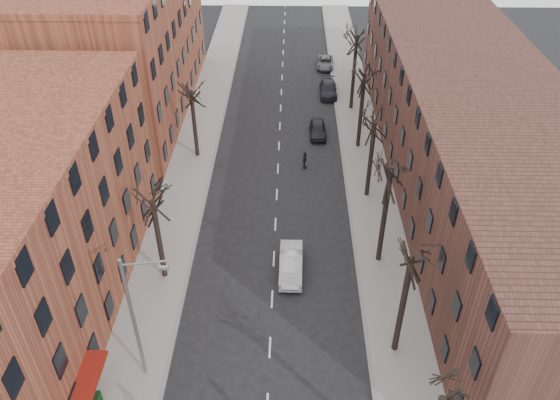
{
  "coord_description": "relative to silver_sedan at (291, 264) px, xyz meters",
  "views": [
    {
      "loc": [
        1.09,
        -9.47,
        27.21
      ],
      "look_at": [
        0.41,
        21.82,
        4.0
      ],
      "focal_mm": 35.0,
      "sensor_mm": 36.0,
      "label": 1
    }
  ],
  "objects": [
    {
      "name": "sidewalk_left",
      "position": [
        -9.24,
        16.34,
        -0.68
      ],
      "size": [
        4.0,
        90.0,
        0.15
      ],
      "primitive_type": "cube",
      "color": "gray",
      "rests_on": "ground"
    },
    {
      "name": "tree_left_a",
      "position": [
        -8.84,
        -0.66,
        -0.75
      ],
      "size": [
        5.2,
        5.2,
        9.5
      ],
      "primitive_type": null,
      "color": "black",
      "rests_on": "ground"
    },
    {
      "name": "building_right",
      "position": [
        14.76,
        11.34,
        4.25
      ],
      "size": [
        12.0,
        50.0,
        10.0
      ],
      "primitive_type": "cube",
      "color": "#522E26",
      "rests_on": "ground"
    },
    {
      "name": "silver_sedan",
      "position": [
        0.0,
        0.0,
        0.0
      ],
      "size": [
        1.64,
        4.59,
        1.51
      ],
      "primitive_type": "imported",
      "rotation": [
        0.0,
        0.0,
        -0.01
      ],
      "color": "silver",
      "rests_on": "ground"
    },
    {
      "name": "tree_right_d",
      "position": [
        6.36,
        9.34,
        -0.75
      ],
      "size": [
        5.2,
        5.2,
        10.0
      ],
      "primitive_type": null,
      "color": "black",
      "rests_on": "ground"
    },
    {
      "name": "parked_car_near",
      "position": [
        2.56,
        19.52,
        -0.09
      ],
      "size": [
        1.62,
        3.92,
        1.33
      ],
      "primitive_type": "imported",
      "rotation": [
        0.0,
        0.0,
        0.01
      ],
      "color": "black",
      "rests_on": "ground"
    },
    {
      "name": "tree_left_b",
      "position": [
        -8.84,
        15.34,
        -0.75
      ],
      "size": [
        5.2,
        5.2,
        9.5
      ],
      "primitive_type": null,
      "color": "black",
      "rests_on": "ground"
    },
    {
      "name": "parked_car_mid",
      "position": [
        4.06,
        28.75,
        -0.08
      ],
      "size": [
        1.95,
        4.69,
        1.36
      ],
      "primitive_type": "imported",
      "rotation": [
        0.0,
        0.0,
        -0.01
      ],
      "color": "black",
      "rests_on": "ground"
    },
    {
      "name": "tree_right_c",
      "position": [
        6.36,
        1.34,
        -0.75
      ],
      "size": [
        5.2,
        5.2,
        11.6
      ],
      "primitive_type": null,
      "color": "black",
      "rests_on": "ground"
    },
    {
      "name": "building_left_far",
      "position": [
        -17.24,
        25.34,
        6.25
      ],
      "size": [
        12.0,
        28.0,
        14.0
      ],
      "primitive_type": "cube",
      "color": "brown",
      "rests_on": "ground"
    },
    {
      "name": "pedestrian_crossing",
      "position": [
        1.17,
        13.53,
        0.08
      ],
      "size": [
        0.65,
        1.05,
        1.66
      ],
      "primitive_type": "imported",
      "rotation": [
        0.0,
        0.0,
        1.3
      ],
      "color": "black",
      "rests_on": "ground"
    },
    {
      "name": "tree_right_e",
      "position": [
        6.36,
        17.34,
        -0.75
      ],
      "size": [
        5.2,
        5.2,
        10.8
      ],
      "primitive_type": null,
      "color": "black",
      "rests_on": "ground"
    },
    {
      "name": "streetlight",
      "position": [
        -8.27,
        -8.66,
        4.26
      ],
      "size": [
        2.45,
        0.22,
        9.03
      ],
      "color": "slate",
      "rests_on": "ground"
    },
    {
      "name": "tree_right_b",
      "position": [
        6.36,
        -6.66,
        -0.75
      ],
      "size": [
        5.2,
        5.2,
        10.8
      ],
      "primitive_type": null,
      "color": "black",
      "rests_on": "ground"
    },
    {
      "name": "tree_right_f",
      "position": [
        6.36,
        25.34,
        -0.75
      ],
      "size": [
        5.2,
        5.2,
        11.6
      ],
      "primitive_type": null,
      "color": "black",
      "rests_on": "ground"
    },
    {
      "name": "parked_car_far",
      "position": [
        4.06,
        36.59,
        -0.17
      ],
      "size": [
        2.23,
        4.36,
        1.18
      ],
      "primitive_type": "imported",
      "rotation": [
        0.0,
        0.0,
        -0.07
      ],
      "color": "#575A5F",
      "rests_on": "ground"
    },
    {
      "name": "sidewalk_right",
      "position": [
        6.76,
        16.34,
        -0.68
      ],
      "size": [
        4.0,
        90.0,
        0.15
      ],
      "primitive_type": "cube",
      "color": "gray",
      "rests_on": "ground"
    },
    {
      "name": "building_left_near",
      "position": [
        -17.24,
        -3.66,
        5.25
      ],
      "size": [
        12.0,
        26.0,
        12.0
      ],
      "primitive_type": "cube",
      "color": "brown",
      "rests_on": "ground"
    }
  ]
}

